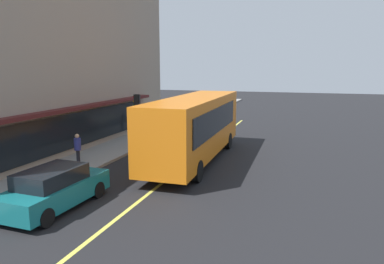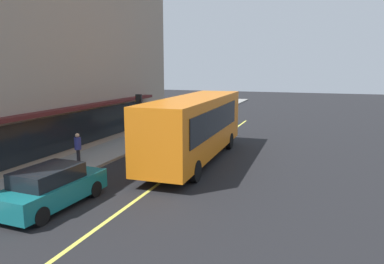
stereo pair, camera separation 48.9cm
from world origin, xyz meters
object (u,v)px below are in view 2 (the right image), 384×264
at_px(car_teal, 51,188).
at_px(pedestrian_near_storefront, 146,121).
at_px(traffic_light, 139,107).
at_px(car_maroon, 171,133).
at_px(pedestrian_by_curb, 78,146).
at_px(bus, 196,125).

height_order(car_teal, pedestrian_near_storefront, pedestrian_near_storefront).
relative_size(traffic_light, car_maroon, 0.73).
xyz_separation_m(pedestrian_by_curb, pedestrian_near_storefront, (9.24, 0.80, -0.04)).
bearing_deg(pedestrian_by_curb, car_maroon, -18.09).
distance_m(pedestrian_by_curb, pedestrian_near_storefront, 9.27).
relative_size(traffic_light, car_teal, 0.73).
relative_size(pedestrian_by_curb, pedestrian_near_storefront, 1.04).
bearing_deg(car_teal, car_maroon, 0.73).
relative_size(car_teal, pedestrian_near_storefront, 2.80).
distance_m(car_maroon, pedestrian_near_storefront, 3.84).
xyz_separation_m(traffic_light, pedestrian_near_storefront, (3.36, 1.28, -1.46)).
xyz_separation_m(bus, pedestrian_by_curb, (-3.21, 5.28, -0.87)).
xyz_separation_m(bus, traffic_light, (2.67, 4.79, 0.55)).
bearing_deg(traffic_light, pedestrian_by_curb, 175.32).
height_order(traffic_light, car_teal, traffic_light).
bearing_deg(car_teal, pedestrian_near_storefront, 12.90).
distance_m(traffic_light, pedestrian_by_curb, 6.07).
xyz_separation_m(bus, car_teal, (-8.04, 2.85, -1.24)).
height_order(car_teal, pedestrian_by_curb, pedestrian_by_curb).
relative_size(traffic_light, pedestrian_near_storefront, 2.05).
relative_size(bus, traffic_light, 3.49).
distance_m(car_maroon, pedestrian_by_curb, 7.34).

